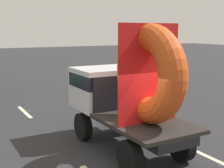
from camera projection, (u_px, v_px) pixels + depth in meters
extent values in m
plane|color=#28282B|center=(135.00, 163.00, 8.46)|extent=(120.00, 120.00, 0.00)
cylinder|color=black|center=(83.00, 126.00, 10.22)|extent=(0.28, 0.91, 0.91)
cylinder|color=black|center=(126.00, 119.00, 11.04)|extent=(0.28, 0.91, 0.91)
cylinder|color=black|center=(130.00, 157.00, 7.72)|extent=(0.28, 0.91, 0.91)
cylinder|color=black|center=(181.00, 145.00, 8.54)|extent=(0.28, 0.91, 0.91)
cube|color=black|center=(128.00, 121.00, 9.29)|extent=(1.30, 4.64, 0.25)
cube|color=silver|center=(105.00, 88.00, 10.41)|extent=(2.00, 1.71, 1.35)
cube|color=black|center=(106.00, 79.00, 10.32)|extent=(2.02, 1.63, 0.44)
cube|color=black|center=(145.00, 123.00, 8.53)|extent=(2.00, 2.93, 0.10)
cube|color=black|center=(119.00, 93.00, 9.64)|extent=(1.80, 0.08, 1.10)
torus|color=#D84C19|center=(149.00, 74.00, 8.16)|extent=(0.72, 2.68, 2.68)
cube|color=red|center=(149.00, 74.00, 8.16)|extent=(1.90, 0.03, 2.68)
cube|color=beige|center=(25.00, 112.00, 13.75)|extent=(0.16, 2.23, 0.01)
cube|color=beige|center=(96.00, 104.00, 15.20)|extent=(0.16, 2.35, 0.01)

